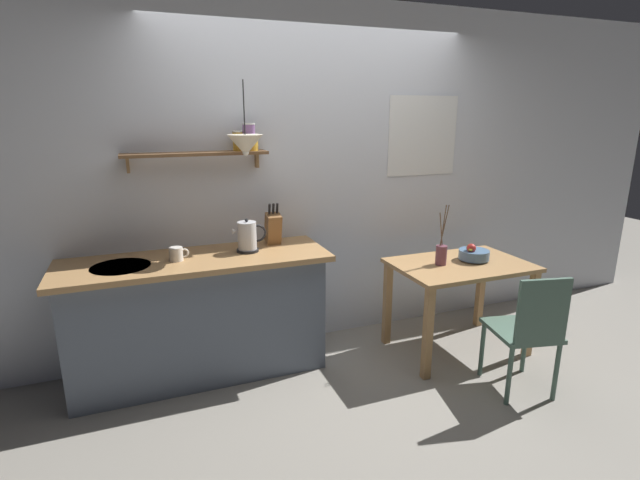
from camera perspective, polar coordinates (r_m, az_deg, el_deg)
The scene contains 12 objects.
ground_plane at distance 3.71m, azimuth 2.93°, elevation -15.12°, with size 14.00×14.00×0.00m, color gray.
back_wall at distance 3.92m, azimuth 2.05°, elevation 7.52°, with size 6.80×0.11×2.70m.
kitchen_counter at distance 3.55m, azimuth -14.27°, elevation -8.82°, with size 1.83×0.63×0.90m.
wall_shelf at distance 3.47m, azimuth -11.90°, elevation 10.83°, with size 1.00×0.20×0.32m.
dining_table at distance 3.89m, azimuth 16.43°, elevation -4.32°, with size 1.04×0.69×0.73m.
dining_chair_near at distance 3.48m, azimuth 23.76°, elevation -9.68°, with size 0.48×0.50×0.87m.
fruit_bowl at distance 3.93m, azimuth 17.94°, elevation -1.55°, with size 0.24×0.24×0.15m.
twig_vase at distance 3.75m, azimuth 14.36°, elevation -1.61°, with size 0.09×0.09×0.47m.
electric_kettle at distance 3.43m, azimuth -8.68°, elevation 0.37°, with size 0.25×0.16×0.24m.
knife_block at distance 3.59m, azimuth -5.65°, elevation 1.45°, with size 0.11×0.16×0.32m.
coffee_mug_by_sink at distance 3.34m, azimuth -16.84°, elevation -1.61°, with size 0.13×0.09×0.09m.
pendant_lamp at distance 3.30m, azimuth -8.95°, elevation 11.20°, with size 0.24×0.24×0.49m.
Camera 1 is at (-1.32, -2.92, 1.87)m, focal length 26.64 mm.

